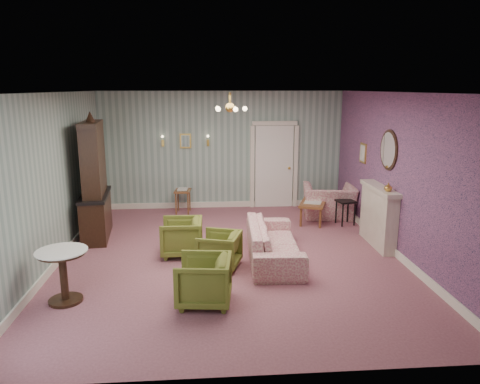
{
  "coord_description": "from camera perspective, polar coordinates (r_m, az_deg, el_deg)",
  "views": [
    {
      "loc": [
        -0.44,
        -7.73,
        2.98
      ],
      "look_at": [
        0.2,
        0.4,
        1.1
      ],
      "focal_mm": 34.01,
      "sensor_mm": 36.0,
      "label": 1
    }
  ],
  "objects": [
    {
      "name": "nesting_table",
      "position": [
        11.1,
        -7.17,
        -1.03
      ],
      "size": [
        0.41,
        0.5,
        0.62
      ],
      "primitive_type": null,
      "rotation": [
        0.0,
        0.0,
        -0.08
      ],
      "color": "brown",
      "rests_on": "floor"
    },
    {
      "name": "mantel_vase",
      "position": [
        8.57,
        18.1,
        0.58
      ],
      "size": [
        0.15,
        0.15,
        0.15
      ],
      "primitive_type": "imported",
      "color": "gold",
      "rests_on": "fireplace"
    },
    {
      "name": "oval_mirror",
      "position": [
        8.88,
        18.12,
        5.04
      ],
      "size": [
        0.04,
        0.76,
        0.84
      ],
      "primitive_type": null,
      "color": "white",
      "rests_on": "wall_right"
    },
    {
      "name": "wall_right",
      "position": [
        8.6,
        19.18,
        2.01
      ],
      "size": [
        0.0,
        7.0,
        7.0
      ],
      "primitive_type": "plane",
      "rotation": [
        1.57,
        0.0,
        -1.57
      ],
      "color": "gray",
      "rests_on": "ground"
    },
    {
      "name": "dresser",
      "position": [
        9.48,
        -17.91,
        1.77
      ],
      "size": [
        0.68,
        1.53,
        2.48
      ],
      "primitive_type": null,
      "rotation": [
        0.0,
        0.0,
        0.11
      ],
      "color": "black",
      "rests_on": "floor"
    },
    {
      "name": "pedestal_table",
      "position": [
        6.96,
        -21.25,
        -9.8
      ],
      "size": [
        0.8,
        0.8,
        0.78
      ],
      "primitive_type": null,
      "rotation": [
        0.0,
        0.0,
        -0.14
      ],
      "color": "black",
      "rests_on": "floor"
    },
    {
      "name": "wall_left",
      "position": [
        8.28,
        -22.42,
        1.35
      ],
      "size": [
        0.0,
        7.0,
        7.0
      ],
      "primitive_type": "plane",
      "rotation": [
        1.57,
        0.0,
        1.57
      ],
      "color": "gray",
      "rests_on": "ground"
    },
    {
      "name": "coffee_table",
      "position": [
        10.38,
        9.13,
        -2.48
      ],
      "size": [
        0.82,
        1.07,
        0.48
      ],
      "primitive_type": null,
      "rotation": [
        0.0,
        0.0,
        -0.36
      ],
      "color": "brown",
      "rests_on": "floor"
    },
    {
      "name": "sofa_chintz",
      "position": [
        8.05,
        4.25,
        -5.52
      ],
      "size": [
        0.74,
        2.22,
        0.86
      ],
      "primitive_type": "imported",
      "rotation": [
        0.0,
        0.0,
        1.53
      ],
      "color": "#A84360",
      "rests_on": "floor"
    },
    {
      "name": "wall_right_floral",
      "position": [
        8.59,
        19.09,
        2.01
      ],
      "size": [
        0.0,
        7.0,
        7.0
      ],
      "primitive_type": "plane",
      "rotation": [
        1.57,
        0.0,
        -1.57
      ],
      "color": "#BE5F90",
      "rests_on": "ground"
    },
    {
      "name": "sconce_right",
      "position": [
        11.24,
        -4.04,
        6.42
      ],
      "size": [
        0.16,
        0.12,
        0.3
      ],
      "primitive_type": null,
      "color": "gold",
      "rests_on": "wall_back"
    },
    {
      "name": "door",
      "position": [
        11.48,
        4.28,
        3.43
      ],
      "size": [
        1.12,
        0.12,
        2.16
      ],
      "primitive_type": null,
      "color": "white",
      "rests_on": "floor"
    },
    {
      "name": "olive_chair_b",
      "position": [
        7.72,
        -2.64,
        -7.04
      ],
      "size": [
        0.78,
        0.81,
        0.68
      ],
      "primitive_type": "imported",
      "rotation": [
        0.0,
        0.0,
        -1.87
      ],
      "color": "olive",
      "rests_on": "floor"
    },
    {
      "name": "chandelier",
      "position": [
        7.75,
        -1.26,
        10.39
      ],
      "size": [
        0.56,
        0.56,
        0.36
      ],
      "primitive_type": null,
      "color": "gold",
      "rests_on": "ceiling"
    },
    {
      "name": "wingback_chair",
      "position": [
        10.8,
        11.15,
        -0.48
      ],
      "size": [
        1.27,
        0.93,
        1.02
      ],
      "primitive_type": "imported",
      "rotation": [
        0.0,
        0.0,
        2.99
      ],
      "color": "#A84360",
      "rests_on": "floor"
    },
    {
      "name": "ceiling",
      "position": [
        7.74,
        -1.27,
        12.39
      ],
      "size": [
        7.0,
        7.0,
        0.0
      ],
      "primitive_type": "plane",
      "rotation": [
        3.14,
        0.0,
        0.0
      ],
      "color": "white",
      "rests_on": "ground"
    },
    {
      "name": "wall_front",
      "position": [
        4.52,
        1.37,
        -6.83
      ],
      "size": [
        6.0,
        0.0,
        6.0
      ],
      "primitive_type": "plane",
      "rotation": [
        -1.57,
        0.0,
        0.0
      ],
      "color": "gray",
      "rests_on": "ground"
    },
    {
      "name": "olive_chair_a",
      "position": [
        6.48,
        -4.6,
        -10.73
      ],
      "size": [
        0.77,
        0.81,
        0.76
      ],
      "primitive_type": "imported",
      "rotation": [
        0.0,
        0.0,
        -1.68
      ],
      "color": "olive",
      "rests_on": "floor"
    },
    {
      "name": "side_table_black",
      "position": [
        10.34,
        13.07,
        -2.52
      ],
      "size": [
        0.44,
        0.44,
        0.55
      ],
      "primitive_type": null,
      "rotation": [
        0.0,
        0.0,
        0.21
      ],
      "color": "black",
      "rests_on": "floor"
    },
    {
      "name": "wall_back",
      "position": [
        11.34,
        -2.25,
        5.23
      ],
      "size": [
        6.0,
        0.0,
        6.0
      ],
      "primitive_type": "plane",
      "rotation": [
        1.57,
        0.0,
        0.0
      ],
      "color": "gray",
      "rests_on": "ground"
    },
    {
      "name": "gilt_mirror_back",
      "position": [
        11.27,
        -6.86,
        6.38
      ],
      "size": [
        0.28,
        0.06,
        0.36
      ],
      "primitive_type": null,
      "color": "gold",
      "rests_on": "wall_back"
    },
    {
      "name": "burgundy_cushion",
      "position": [
        10.65,
        11.09,
        -0.83
      ],
      "size": [
        0.41,
        0.28,
        0.39
      ],
      "primitive_type": "cube",
      "rotation": [
        0.17,
        0.0,
        -0.35
      ],
      "color": "maroon",
      "rests_on": "wingback_chair"
    },
    {
      "name": "framed_print",
      "position": [
        10.17,
        15.19,
        4.73
      ],
      "size": [
        0.04,
        0.34,
        0.42
      ],
      "primitive_type": null,
      "color": "gold",
      "rests_on": "wall_right"
    },
    {
      "name": "floor",
      "position": [
        8.29,
        -1.17,
        -8.07
      ],
      "size": [
        7.0,
        7.0,
        0.0
      ],
      "primitive_type": "plane",
      "color": "#955665",
      "rests_on": "ground"
    },
    {
      "name": "sconce_left",
      "position": [
        11.29,
        -9.67,
        6.29
      ],
      "size": [
        0.16,
        0.12,
        0.3
      ],
      "primitive_type": null,
      "color": "gold",
      "rests_on": "wall_back"
    },
    {
      "name": "fireplace",
      "position": [
        9.09,
        16.97,
        -2.9
      ],
      "size": [
        0.3,
        1.4,
        1.16
      ],
      "primitive_type": null,
      "color": "beige",
      "rests_on": "floor"
    },
    {
      "name": "olive_chair_c",
      "position": [
        8.32,
        -7.36,
        -5.4
      ],
      "size": [
        0.69,
        0.73,
        0.74
      ],
      "primitive_type": "imported",
      "rotation": [
        0.0,
        0.0,
        -1.59
      ],
      "color": "olive",
      "rests_on": "floor"
    }
  ]
}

